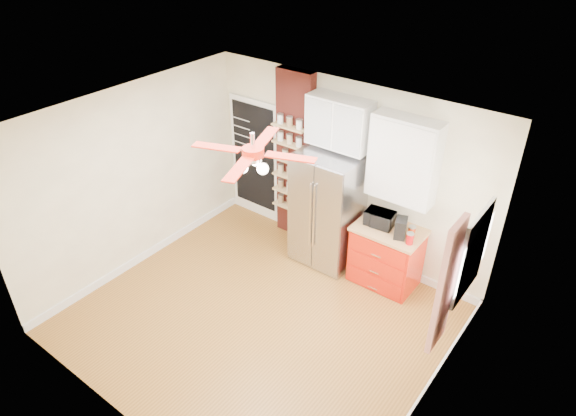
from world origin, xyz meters
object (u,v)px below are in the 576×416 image
Objects in this scene: red_cabinet at (386,255)px; coffee_maker at (401,228)px; toaster_oven at (380,218)px; fridge at (327,209)px; ceiling_fan at (253,153)px; canister_left at (410,239)px; pantry_jar_oats at (285,154)px.

red_cabinet is 3.46× the size of coffee_maker.
coffee_maker is (0.35, -0.08, 0.03)m from toaster_oven.
fridge is 1.25× the size of ceiling_fan.
toaster_oven is at bearing 164.01° from canister_left.
fridge reaches higher than pantry_jar_oats.
toaster_oven is at bearing 148.52° from coffee_maker.
coffee_maker is at bearing -1.12° from fridge.
pantry_jar_oats is (-2.22, 0.25, 0.46)m from canister_left.
toaster_oven is 0.55m from canister_left.
fridge is 11.71× the size of canister_left.
red_cabinet is at bearing 139.65° from coffee_maker.
pantry_jar_oats is at bearing 176.71° from red_cabinet.
red_cabinet is at bearing 2.95° from fridge.
fridge is 4.53× the size of toaster_oven.
coffee_maker is at bearing 55.44° from ceiling_fan.
fridge is 6.44× the size of coffee_maker.
pantry_jar_oats is (-0.94, 1.79, -0.99)m from ceiling_fan.
ceiling_fan is 2.47m from canister_left.
coffee_maker is (1.11, 1.61, -1.39)m from ceiling_fan.
pantry_jar_oats is (-2.04, 0.18, 0.40)m from coffee_maker.
toaster_oven is at bearing 178.65° from red_cabinet.
pantry_jar_oats is (-1.70, 0.10, 0.43)m from toaster_oven.
red_cabinet is 6.29× the size of canister_left.
red_cabinet is at bearing 61.29° from ceiling_fan.
canister_left is at bearing -21.80° from toaster_oven.
toaster_oven is at bearing 3.81° from fridge.
red_cabinet is (0.97, 0.05, -0.42)m from fridge.
coffee_maker reaches higher than red_cabinet.
ceiling_fan is at bearing -118.71° from red_cabinet.
toaster_oven is (-0.16, 0.00, 0.55)m from red_cabinet.
canister_left is (0.36, -0.15, 0.52)m from red_cabinet.
canister_left is (1.33, -0.10, 0.10)m from fridge.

